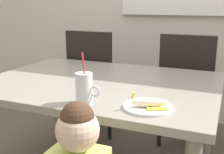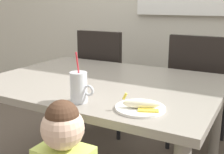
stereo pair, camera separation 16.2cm
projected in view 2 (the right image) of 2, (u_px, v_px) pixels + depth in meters
The scene contains 6 objects.
dining_table at pixel (103, 93), 1.81m from camera, with size 1.43×1.06×0.72m.
dining_chair_left at pixel (106, 76), 2.62m from camera, with size 0.44×0.45×0.96m.
dining_chair_right at pixel (198, 87), 2.28m from camera, with size 0.44×0.44×0.96m.
milk_cup at pixel (79, 89), 1.38m from camera, with size 0.13×0.08×0.25m.
snack_plate at pixel (140, 108), 1.30m from camera, with size 0.23×0.23×0.01m, color white.
peeled_banana at pixel (142, 104), 1.27m from camera, with size 0.18×0.13×0.07m.
Camera 2 is at (0.88, -1.48, 1.19)m, focal length 45.65 mm.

